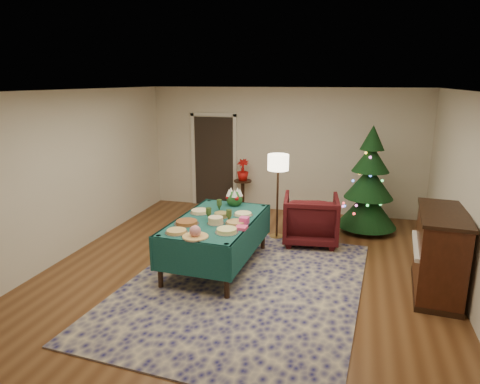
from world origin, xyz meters
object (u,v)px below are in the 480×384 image
(gift_box, at_px, (244,221))
(floor_lamp, at_px, (278,168))
(buffet_table, at_px, (217,229))
(potted_plant, at_px, (243,174))
(piano, at_px, (439,254))
(armchair, at_px, (311,217))
(side_table, at_px, (243,196))
(christmas_tree, at_px, (369,185))

(gift_box, relative_size, floor_lamp, 0.08)
(buffet_table, bearing_deg, floor_lamp, 66.52)
(gift_box, relative_size, potted_plant, 0.27)
(buffet_table, relative_size, potted_plant, 4.44)
(gift_box, xyz_separation_m, potted_plant, (-0.84, 3.11, -0.01))
(potted_plant, xyz_separation_m, piano, (3.54, -3.00, -0.26))
(armchair, xyz_separation_m, side_table, (-1.67, 1.57, -0.15))
(gift_box, height_order, piano, piano)
(gift_box, height_order, christmas_tree, christmas_tree)
(armchair, bearing_deg, buffet_table, 41.12)
(floor_lamp, height_order, side_table, floor_lamp)
(side_table, bearing_deg, piano, -40.26)
(side_table, bearing_deg, armchair, -43.20)
(side_table, distance_m, piano, 4.65)
(potted_plant, height_order, christmas_tree, christmas_tree)
(armchair, relative_size, potted_plant, 2.06)
(armchair, height_order, side_table, armchair)
(side_table, height_order, potted_plant, potted_plant)
(armchair, bearing_deg, christmas_tree, -143.34)
(armchair, bearing_deg, piano, 135.88)
(side_table, bearing_deg, potted_plant, 0.00)
(buffet_table, height_order, christmas_tree, christmas_tree)
(floor_lamp, relative_size, christmas_tree, 0.76)
(armchair, xyz_separation_m, piano, (1.87, -1.43, 0.08))
(floor_lamp, relative_size, potted_plant, 3.33)
(piano, bearing_deg, gift_box, -177.74)
(gift_box, bearing_deg, armchair, 61.87)
(floor_lamp, relative_size, piano, 1.13)
(buffet_table, distance_m, side_table, 3.03)
(buffet_table, bearing_deg, piano, -0.15)
(gift_box, distance_m, armchair, 1.78)
(gift_box, height_order, armchair, armchair)
(armchair, relative_size, side_table, 1.39)
(piano, bearing_deg, christmas_tree, 110.61)
(christmas_tree, relative_size, piano, 1.48)
(potted_plant, height_order, piano, piano)
(floor_lamp, xyz_separation_m, side_table, (-1.04, 1.46, -0.99))
(gift_box, height_order, floor_lamp, floor_lamp)
(side_table, bearing_deg, floor_lamp, -54.52)
(buffet_table, height_order, side_table, buffet_table)
(buffet_table, relative_size, side_table, 2.99)
(gift_box, xyz_separation_m, piano, (2.70, 0.11, -0.27))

